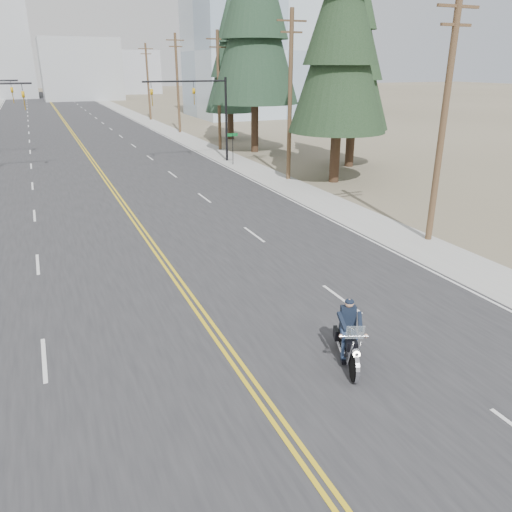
{
  "coord_description": "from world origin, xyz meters",
  "views": [
    {
      "loc": [
        -4.32,
        -9.68,
        7.92
      ],
      "look_at": [
        2.25,
        5.43,
        1.6
      ],
      "focal_mm": 35.0,
      "sensor_mm": 36.0,
      "label": 1
    }
  ],
  "objects": [
    {
      "name": "conifer_near",
      "position": [
        15.11,
        20.87,
        10.23
      ],
      "size": [
        6.73,
        6.73,
        17.81
      ],
      "rotation": [
        0.0,
        0.0,
        -0.22
      ],
      "color": "#382619",
      "rests_on": "ground"
    },
    {
      "name": "traffic_mast_right",
      "position": [
        8.98,
        32.0,
        4.94
      ],
      "size": [
        7.1,
        0.26,
        7.0
      ],
      "color": "black",
      "rests_on": "ground"
    },
    {
      "name": "road",
      "position": [
        0.0,
        70.0,
        0.01
      ],
      "size": [
        20.0,
        200.0,
        0.01
      ],
      "primitive_type": "cube",
      "color": "#303033",
      "rests_on": "ground"
    },
    {
      "name": "sidewalk_right",
      "position": [
        11.5,
        70.0,
        0.01
      ],
      "size": [
        3.0,
        200.0,
        0.01
      ],
      "primitive_type": "cube",
      "color": "#A5A5A0",
      "rests_on": "ground"
    },
    {
      "name": "utility_pole_e",
      "position": [
        12.5,
        70.0,
        5.73
      ],
      "size": [
        2.2,
        0.3,
        11.0
      ],
      "color": "brown",
      "rests_on": "ground"
    },
    {
      "name": "utility_pole_c",
      "position": [
        12.5,
        38.0,
        5.73
      ],
      "size": [
        2.2,
        0.3,
        11.0
      ],
      "color": "brown",
      "rests_on": "ground"
    },
    {
      "name": "haze_bldg_b",
      "position": [
        8.0,
        125.0,
        7.0
      ],
      "size": [
        18.0,
        14.0,
        14.0
      ],
      "primitive_type": "cube",
      "color": "#ADB2B7",
      "rests_on": "ground"
    },
    {
      "name": "glass_building",
      "position": [
        32.0,
        70.0,
        10.0
      ],
      "size": [
        24.0,
        16.0,
        20.0
      ],
      "primitive_type": "cube",
      "color": "#9EB5CC",
      "rests_on": "ground"
    },
    {
      "name": "utility_pole_a",
      "position": [
        12.5,
        8.0,
        5.73
      ],
      "size": [
        2.2,
        0.3,
        11.0
      ],
      "color": "brown",
      "rests_on": "ground"
    },
    {
      "name": "utility_pole_b",
      "position": [
        12.5,
        23.0,
        5.98
      ],
      "size": [
        2.2,
        0.3,
        11.5
      ],
      "color": "brown",
      "rests_on": "ground"
    },
    {
      "name": "street_sign",
      "position": [
        10.8,
        30.0,
        1.8
      ],
      "size": [
        0.9,
        0.06,
        2.62
      ],
      "color": "black",
      "rests_on": "ground"
    },
    {
      "name": "conifer_tall",
      "position": [
        15.2,
        35.51,
        13.06
      ],
      "size": [
        8.18,
        8.18,
        22.73
      ],
      "rotation": [
        0.0,
        0.0,
        -0.09
      ],
      "color": "#382619",
      "rests_on": "ground"
    },
    {
      "name": "conifer_far",
      "position": [
        16.31,
        45.01,
        8.64
      ],
      "size": [
        5.62,
        5.62,
        15.06
      ],
      "rotation": [
        0.0,
        0.0,
        -0.37
      ],
      "color": "#382619",
      "rests_on": "ground"
    },
    {
      "name": "haze_bldg_e",
      "position": [
        25.0,
        150.0,
        6.0
      ],
      "size": [
        14.0,
        14.0,
        12.0
      ],
      "primitive_type": "cube",
      "color": "#B7BCC6",
      "rests_on": "ground"
    },
    {
      "name": "conifer_mid",
      "position": [
        19.47,
        25.5,
        8.83
      ],
      "size": [
        5.77,
        5.77,
        15.39
      ],
      "rotation": [
        0.0,
        0.0,
        0.21
      ],
      "color": "#382619",
      "rests_on": "ground"
    },
    {
      "name": "motorcyclist",
      "position": [
        2.92,
        0.43,
        0.92
      ],
      "size": [
        1.84,
        2.58,
        1.85
      ],
      "primitive_type": null,
      "rotation": [
        0.0,
        0.0,
        2.75
      ],
      "color": "black",
      "rests_on": "ground"
    },
    {
      "name": "haze_bldg_c",
      "position": [
        40.0,
        110.0,
        9.0
      ],
      "size": [
        16.0,
        12.0,
        18.0
      ],
      "primitive_type": "cube",
      "color": "#B7BCC6",
      "rests_on": "ground"
    },
    {
      "name": "ground_plane",
      "position": [
        0.0,
        0.0,
        0.0
      ],
      "size": [
        400.0,
        400.0,
        0.0
      ],
      "primitive_type": "plane",
      "color": "#776D56",
      "rests_on": "ground"
    },
    {
      "name": "utility_pole_d",
      "position": [
        12.5,
        53.0,
        5.98
      ],
      "size": [
        2.2,
        0.3,
        11.5
      ],
      "color": "brown",
      "rests_on": "ground"
    }
  ]
}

